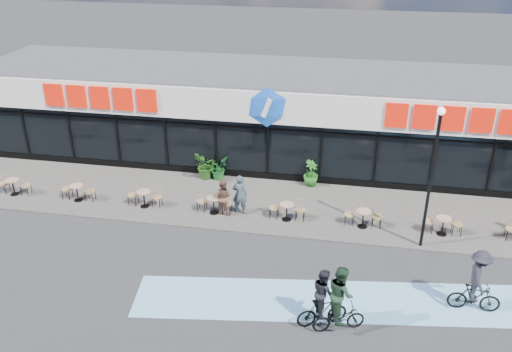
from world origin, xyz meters
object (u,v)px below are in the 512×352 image
at_px(patron_right, 223,197).
at_px(cyclist_b, 477,284).
at_px(cyclist_a, 340,304).
at_px(potted_plant_mid, 218,168).
at_px(potted_plant_left, 206,166).
at_px(lamp_post, 432,168).
at_px(potted_plant_right, 311,173).
at_px(bistro_set_0, 14,184).
at_px(patron_left, 240,194).

bearing_deg(patron_right, cyclist_b, 164.34).
relative_size(cyclist_a, cyclist_b, 1.03).
bearing_deg(potted_plant_mid, cyclist_a, -56.87).
bearing_deg(potted_plant_mid, potted_plant_left, -170.46).
relative_size(potted_plant_left, potted_plant_mid, 1.17).
height_order(lamp_post, potted_plant_mid, lamp_post).
height_order(potted_plant_right, cyclist_b, cyclist_b).
distance_m(bistro_set_0, potted_plant_right, 13.58).
bearing_deg(lamp_post, patron_left, 170.58).
height_order(potted_plant_right, patron_right, patron_right).
height_order(potted_plant_left, potted_plant_right, potted_plant_left).
xyz_separation_m(bistro_set_0, cyclist_a, (14.91, -6.27, 0.44)).
bearing_deg(cyclist_a, lamp_post, 60.67).
xyz_separation_m(lamp_post, potted_plant_right, (-4.66, 4.38, -2.67)).
bearing_deg(potted_plant_right, cyclist_a, -79.70).
bearing_deg(potted_plant_left, patron_left, -52.11).
bearing_deg(cyclist_a, potted_plant_left, 125.83).
relative_size(lamp_post, potted_plant_left, 4.45).
distance_m(bistro_set_0, potted_plant_mid, 9.29).
bearing_deg(patron_left, bistro_set_0, 0.22).
xyz_separation_m(cyclist_a, cyclist_b, (4.25, 1.71, 0.06)).
distance_m(lamp_post, patron_right, 8.51).
xyz_separation_m(potted_plant_mid, patron_right, (1.03, -3.26, 0.25)).
distance_m(potted_plant_left, patron_left, 3.77).
height_order(potted_plant_left, patron_left, patron_left).
height_order(potted_plant_left, cyclist_b, cyclist_b).
xyz_separation_m(bistro_set_0, potted_plant_right, (13.17, 3.30, 0.16)).
xyz_separation_m(potted_plant_right, patron_left, (-2.73, -3.15, 0.26)).
distance_m(potted_plant_right, patron_right, 4.79).
height_order(bistro_set_0, potted_plant_left, potted_plant_left).
relative_size(lamp_post, patron_left, 3.19).
relative_size(bistro_set_0, patron_left, 0.88).
relative_size(potted_plant_left, cyclist_b, 0.56).
bearing_deg(cyclist_a, potted_plant_mid, 123.13).
height_order(lamp_post, patron_left, lamp_post).
xyz_separation_m(potted_plant_left, potted_plant_right, (5.04, 0.19, -0.01)).
height_order(potted_plant_left, potted_plant_mid, potted_plant_left).
bearing_deg(bistro_set_0, cyclist_a, -22.81).
distance_m(potted_plant_mid, patron_right, 3.43).
height_order(patron_left, patron_right, patron_left).
bearing_deg(bistro_set_0, potted_plant_mid, 20.22).
bearing_deg(bistro_set_0, potted_plant_right, 14.06).
distance_m(potted_plant_left, potted_plant_right, 5.04).
bearing_deg(cyclist_a, patron_left, 124.83).
bearing_deg(lamp_post, cyclist_a, -119.33).
distance_m(lamp_post, potted_plant_left, 10.89).
relative_size(potted_plant_right, cyclist_a, 0.53).
distance_m(bistro_set_0, cyclist_b, 19.70).
relative_size(potted_plant_mid, potted_plant_right, 0.86).
bearing_deg(patron_right, potted_plant_mid, -62.46).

